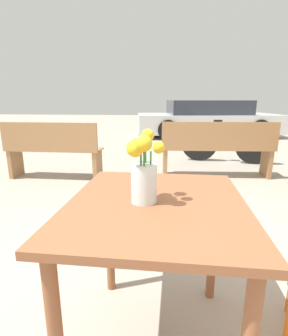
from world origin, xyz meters
TOP-DOWN VIEW (x-y plane):
  - table_front at (0.00, 0.00)m, footprint 0.74×0.86m
  - flower_vase at (-0.05, -0.02)m, footprint 0.15×0.17m
  - bench_near at (0.76, 2.94)m, footprint 1.69×0.46m
  - bench_middle at (-1.66, 2.61)m, footprint 1.41×0.37m
  - bicycle at (1.12, 3.99)m, footprint 1.67×0.48m
  - parked_car at (1.23, 7.83)m, footprint 4.66×2.47m

SIDE VIEW (x-z plane):
  - bicycle at x=1.12m, z-range -0.04..0.76m
  - bench_middle at x=-1.66m, z-range 0.03..0.88m
  - bench_near at x=0.76m, z-range 0.04..0.89m
  - parked_car at x=1.23m, z-range -0.02..1.13m
  - table_front at x=0.00m, z-range 0.25..1.00m
  - flower_vase at x=-0.05m, z-range 0.72..1.01m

